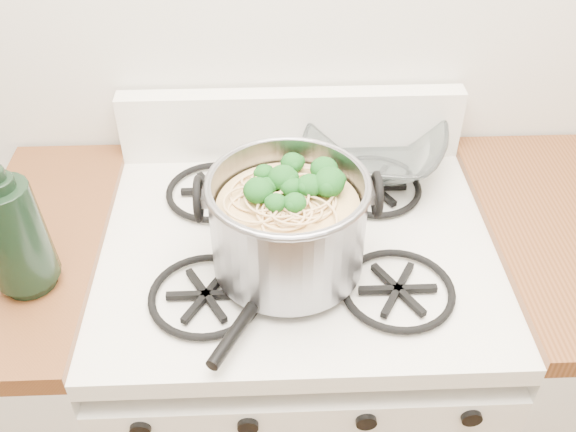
% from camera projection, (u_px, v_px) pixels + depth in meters
% --- Properties ---
extents(gas_range, '(0.76, 0.66, 0.92)m').
position_uv_depth(gas_range, '(296.00, 384.00, 1.55)').
color(gas_range, white).
rests_on(gas_range, ground).
extents(counter_left, '(0.25, 0.65, 0.92)m').
position_uv_depth(counter_left, '(84.00, 384.00, 1.52)').
color(counter_left, silver).
rests_on(counter_left, ground).
extents(stock_pot, '(0.31, 0.28, 0.19)m').
position_uv_depth(stock_pot, '(288.00, 225.00, 1.12)').
color(stock_pot, gray).
rests_on(stock_pot, gas_range).
extents(spatula, '(0.40, 0.41, 0.02)m').
position_uv_depth(spatula, '(283.00, 262.00, 1.16)').
color(spatula, black).
rests_on(spatula, gas_range).
extents(glass_bowl, '(0.16, 0.16, 0.03)m').
position_uv_depth(glass_bowl, '(374.00, 155.00, 1.41)').
color(glass_bowl, white).
rests_on(glass_bowl, gas_range).
extents(bottle, '(0.11, 0.11, 0.29)m').
position_uv_depth(bottle, '(9.00, 220.00, 1.05)').
color(bottle, black).
rests_on(bottle, counter_left).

